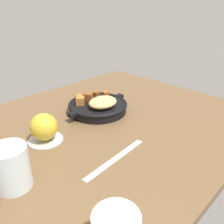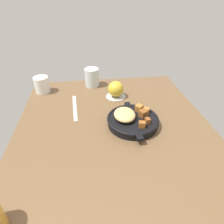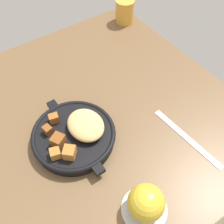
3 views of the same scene
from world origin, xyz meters
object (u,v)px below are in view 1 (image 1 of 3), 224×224
at_px(butter_knife, 116,158).
at_px(cast_iron_skillet, 98,106).
at_px(red_apple, 44,127).
at_px(water_glass_tall, 11,167).

bearing_deg(butter_knife, cast_iron_skillet, -127.74).
xyz_separation_m(red_apple, butter_knife, (-0.08, 0.21, -0.04)).
xyz_separation_m(cast_iron_skillet, water_glass_tall, (0.39, 0.15, 0.03)).
height_order(butter_knife, water_glass_tall, water_glass_tall).
bearing_deg(water_glass_tall, butter_knife, 157.50).
xyz_separation_m(butter_knife, water_glass_tall, (0.23, -0.09, 0.05)).
height_order(red_apple, water_glass_tall, water_glass_tall).
height_order(cast_iron_skillet, butter_knife, cast_iron_skillet).
relative_size(cast_iron_skillet, water_glass_tall, 2.56).
height_order(cast_iron_skillet, red_apple, red_apple).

